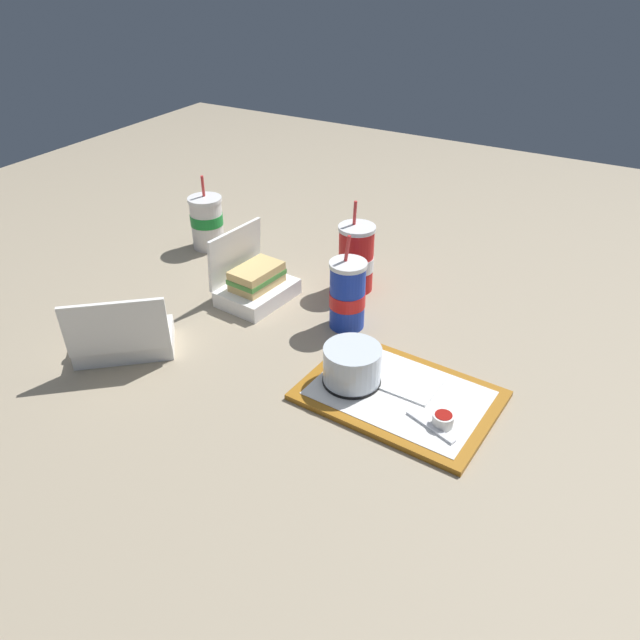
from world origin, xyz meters
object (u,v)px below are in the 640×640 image
object	(u,v)px
soda_cup_corner	(356,259)
food_tray	(399,395)
plastic_fork	(430,427)
soda_cup_right	(207,222)
clamshell_hotdog_back	(123,336)
clamshell_sandwich_left	(255,283)
ketchup_cup	(443,419)
cake_container	(352,366)
soda_cup_center	(347,295)

from	to	relation	value
soda_cup_corner	food_tray	bearing A→B (deg)	128.31
plastic_fork	soda_cup_right	bearing A→B (deg)	-6.17
food_tray	clamshell_hotdog_back	bearing A→B (deg)	14.39
food_tray	clamshell_hotdog_back	xyz separation A→B (m)	(0.58, 0.15, 0.03)
clamshell_sandwich_left	soda_cup_corner	distance (m)	0.26
ketchup_cup	clamshell_sandwich_left	distance (m)	0.62
plastic_fork	clamshell_sandwich_left	xyz separation A→B (m)	(0.56, -0.24, 0.03)
food_tray	plastic_fork	xyz separation A→B (m)	(-0.09, 0.07, 0.01)
ketchup_cup	cake_container	bearing A→B (deg)	-9.12
clamshell_hotdog_back	soda_cup_corner	size ratio (longest dim) A/B	1.08
soda_cup_center	soda_cup_corner	size ratio (longest dim) A/B	0.96
plastic_fork	clamshell_hotdog_back	size ratio (longest dim) A/B	0.44
food_tray	soda_cup_corner	world-z (taller)	soda_cup_corner
soda_cup_right	soda_cup_corner	world-z (taller)	soda_cup_corner
cake_container	soda_cup_right	size ratio (longest dim) A/B	0.56
clamshell_sandwich_left	soda_cup_center	distance (m)	0.26
ketchup_cup	plastic_fork	size ratio (longest dim) A/B	0.36
ketchup_cup	food_tray	bearing A→B (deg)	-24.04
food_tray	soda_cup_corner	distance (m)	0.45
clamshell_hotdog_back	soda_cup_right	bearing A→B (deg)	-71.41
cake_container	soda_cup_right	distance (m)	0.76
food_tray	soda_cup_center	bearing A→B (deg)	-40.67
ketchup_cup	soda_cup_center	size ratio (longest dim) A/B	0.18
cake_container	clamshell_hotdog_back	size ratio (longest dim) A/B	0.47
plastic_fork	soda_cup_right	world-z (taller)	soda_cup_right
soda_cup_center	clamshell_sandwich_left	bearing A→B (deg)	1.09
ketchup_cup	plastic_fork	distance (m)	0.03
cake_container	soda_cup_center	xyz separation A→B (m)	(0.11, -0.20, 0.03)
food_tray	soda_cup_center	size ratio (longest dim) A/B	1.72
cake_container	plastic_fork	xyz separation A→B (m)	(-0.19, 0.05, -0.04)
ketchup_cup	clamshell_sandwich_left	bearing A→B (deg)	-21.49
soda_cup_center	soda_cup_right	bearing A→B (deg)	-17.96
cake_container	clamshell_sandwich_left	xyz separation A→B (m)	(0.37, -0.19, -0.01)
soda_cup_right	soda_cup_corner	size ratio (longest dim) A/B	0.90
plastic_fork	soda_cup_center	bearing A→B (deg)	-18.87
cake_container	soda_cup_center	distance (m)	0.23
clamshell_hotdog_back	soda_cup_right	size ratio (longest dim) A/B	1.20
soda_cup_center	soda_cup_right	distance (m)	0.57
soda_cup_center	soda_cup_corner	bearing A→B (deg)	-69.38
ketchup_cup	soda_cup_right	size ratio (longest dim) A/B	0.19
soda_cup_corner	clamshell_sandwich_left	bearing A→B (deg)	41.62
food_tray	clamshell_sandwich_left	world-z (taller)	clamshell_sandwich_left
clamshell_hotdog_back	soda_cup_center	size ratio (longest dim) A/B	1.12
ketchup_cup	soda_cup_right	world-z (taller)	soda_cup_right
soda_cup_right	cake_container	bearing A→B (deg)	150.39
food_tray	soda_cup_center	world-z (taller)	soda_cup_center
clamshell_sandwich_left	soda_cup_center	xyz separation A→B (m)	(-0.25, -0.00, 0.04)
plastic_fork	soda_cup_center	size ratio (longest dim) A/B	0.49
food_tray	ketchup_cup	distance (m)	0.12
food_tray	clamshell_sandwich_left	bearing A→B (deg)	-20.90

